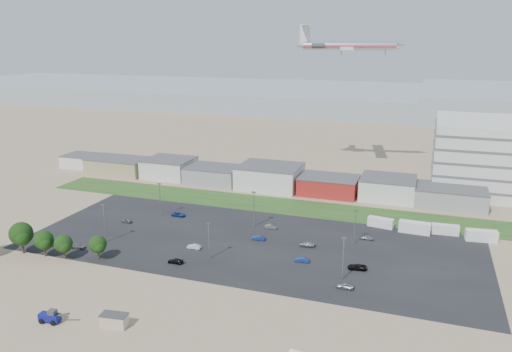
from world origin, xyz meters
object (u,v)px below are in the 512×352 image
at_px(telehandler, 49,316).
at_px(parked_car_9, 178,214).
at_px(parked_car_0, 357,267).
at_px(parked_car_5, 126,221).
at_px(parked_car_3, 175,261).
at_px(parked_car_8, 368,238).
at_px(parked_car_10, 78,246).
at_px(box_trailer_a, 381,222).
at_px(parked_car_1, 302,260).
at_px(parked_car_12, 307,244).
at_px(parked_car_2, 345,286).
at_px(airliner, 349,46).
at_px(portable_shed, 114,320).
at_px(parked_car_4, 194,247).
at_px(parked_car_11, 271,227).
at_px(parked_car_7, 259,238).

height_order(telehandler, parked_car_9, telehandler).
bearing_deg(parked_car_0, parked_car_5, -104.76).
relative_size(parked_car_3, parked_car_8, 1.20).
xyz_separation_m(parked_car_5, parked_car_8, (69.25, 10.23, -0.03)).
bearing_deg(parked_car_10, parked_car_3, -96.81).
distance_m(box_trailer_a, parked_car_10, 83.89).
bearing_deg(parked_car_1, parked_car_12, -176.88).
height_order(telehandler, parked_car_2, telehandler).
distance_m(parked_car_2, parked_car_9, 63.22).
distance_m(airliner, parked_car_12, 96.04).
height_order(portable_shed, parked_car_3, portable_shed).
bearing_deg(telehandler, parked_car_1, 41.54).
height_order(airliner, parked_car_10, airliner).
distance_m(parked_car_4, parked_car_5, 29.43).
xyz_separation_m(airliner, parked_car_11, (-8.45, -72.87, -49.53)).
bearing_deg(parked_car_4, parked_car_3, -3.13).
bearing_deg(portable_shed, telehandler, -174.57).
relative_size(parked_car_9, parked_car_12, 1.04).
relative_size(airliner, parked_car_3, 11.12).
height_order(parked_car_2, parked_car_10, parked_car_2).
relative_size(parked_car_9, parked_car_10, 1.05).
height_order(parked_car_0, parked_car_5, parked_car_0).
xyz_separation_m(parked_car_1, parked_car_8, (13.41, 19.52, -0.04)).
bearing_deg(parked_car_11, box_trailer_a, -74.69).
bearing_deg(telehandler, portable_shed, 7.05).
xyz_separation_m(portable_shed, parked_car_3, (-2.27, 28.51, -0.72)).
distance_m(parked_car_3, parked_car_7, 24.92).
xyz_separation_m(airliner, parked_car_10, (-51.72, -102.79, -49.51)).
xyz_separation_m(parked_car_3, parked_car_9, (-15.01, 30.10, 0.04)).
height_order(telehandler, parked_car_4, telehandler).
height_order(telehandler, parked_car_10, telehandler).
height_order(parked_car_3, parked_car_8, parked_car_3).
bearing_deg(box_trailer_a, parked_car_12, -119.24).
bearing_deg(parked_car_4, parked_car_1, 92.10).
bearing_deg(parked_car_5, parked_car_2, 80.10).
xyz_separation_m(box_trailer_a, parked_car_7, (-30.23, -20.89, -0.77)).
relative_size(box_trailer_a, parked_car_8, 2.22).
relative_size(parked_car_5, parked_car_7, 0.95).
height_order(portable_shed, airliner, airliner).
height_order(telehandler, parked_car_5, telehandler).
distance_m(airliner, parked_car_4, 107.96).
relative_size(airliner, parked_car_11, 12.39).
relative_size(parked_car_3, parked_car_9, 0.89).
bearing_deg(parked_car_1, parked_car_9, -117.38).
relative_size(parked_car_1, parked_car_7, 1.00).
height_order(parked_car_2, parked_car_12, parked_car_2).
bearing_deg(parked_car_8, airliner, 9.41).
distance_m(airliner, parked_car_8, 89.54).
relative_size(box_trailer_a, parked_car_3, 1.86).
height_order(parked_car_0, parked_car_4, parked_car_0).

